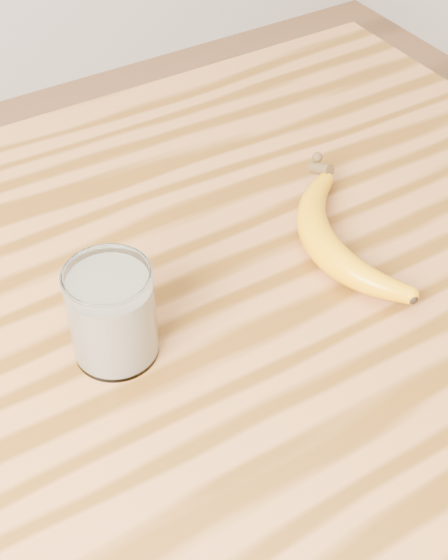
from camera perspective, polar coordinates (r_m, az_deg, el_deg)
table at (r=0.93m, az=-5.42°, el=-6.98°), size 1.20×0.80×0.90m
smoothie_glass at (r=0.75m, az=-8.18°, el=-2.55°), size 0.08×0.08×0.11m
banana at (r=0.88m, az=7.04°, el=2.68°), size 0.18×0.33×0.04m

